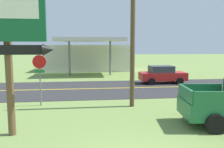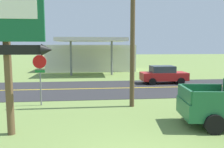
# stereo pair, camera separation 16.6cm
# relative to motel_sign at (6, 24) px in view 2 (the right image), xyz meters

# --- Properties ---
(road_asphalt) EXTENTS (140.00, 8.00, 0.02)m
(road_asphalt) POSITION_rel_motel_sign_xyz_m (4.37, 9.49, -4.23)
(road_asphalt) COLOR #2B2B2D
(road_asphalt) RESTS_ON ground
(road_centre_line) EXTENTS (126.00, 0.20, 0.01)m
(road_centre_line) POSITION_rel_motel_sign_xyz_m (4.37, 9.49, -4.21)
(road_centre_line) COLOR gold
(road_centre_line) RESTS_ON road_asphalt
(motel_sign) EXTENTS (3.15, 0.54, 6.31)m
(motel_sign) POSITION_rel_motel_sign_xyz_m (0.00, 0.00, 0.00)
(motel_sign) COLOR brown
(motel_sign) RESTS_ON ground
(stop_sign) EXTENTS (0.80, 0.08, 2.95)m
(stop_sign) POSITION_rel_motel_sign_xyz_m (0.21, 4.57, -2.21)
(stop_sign) COLOR slate
(stop_sign) RESTS_ON ground
(utility_pole) EXTENTS (2.02, 0.26, 9.89)m
(utility_pole) POSITION_rel_motel_sign_xyz_m (5.44, 3.80, 1.03)
(utility_pole) COLOR brown
(utility_pole) RESTS_ON ground
(gas_station) EXTENTS (12.00, 11.50, 4.40)m
(gas_station) POSITION_rel_motel_sign_xyz_m (3.39, 24.00, -2.29)
(gas_station) COLOR beige
(gas_station) RESTS_ON ground
(car_red_near_lane) EXTENTS (4.20, 2.00, 1.64)m
(car_red_near_lane) POSITION_rel_motel_sign_xyz_m (9.87, 11.49, -3.41)
(car_red_near_lane) COLOR red
(car_red_near_lane) RESTS_ON ground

